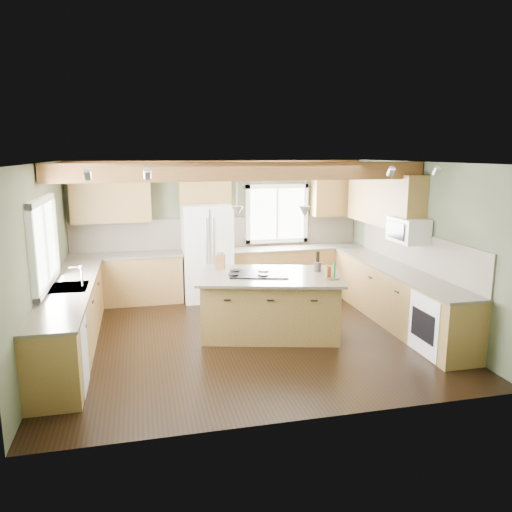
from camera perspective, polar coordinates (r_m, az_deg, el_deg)
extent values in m
plane|color=black|center=(7.67, -1.08, -9.16)|extent=(5.60, 5.60, 0.00)
plane|color=silver|center=(7.17, -1.16, 10.63)|extent=(5.60, 5.60, 0.00)
plane|color=#3F4732|center=(9.73, -4.20, 3.22)|extent=(5.60, 0.00, 5.60)
plane|color=#3F4732|center=(7.28, -23.22, -0.63)|extent=(0.00, 5.00, 5.00)
plane|color=#3F4732|center=(8.35, 18.04, 1.24)|extent=(0.00, 5.00, 5.00)
cube|color=brown|center=(7.27, -1.32, 9.62)|extent=(5.55, 0.26, 0.26)
cube|color=brown|center=(9.53, -4.22, 10.52)|extent=(5.55, 0.20, 0.10)
cube|color=brown|center=(9.73, -4.18, 2.68)|extent=(5.58, 0.03, 0.58)
cube|color=brown|center=(8.40, 17.74, 0.69)|extent=(0.03, 3.70, 0.58)
cube|color=brown|center=(9.50, -14.57, -2.64)|extent=(2.02, 0.60, 0.88)
cube|color=#4F453A|center=(9.40, -14.71, 0.08)|extent=(2.06, 0.64, 0.04)
cube|color=brown|center=(9.95, 4.65, -1.64)|extent=(2.62, 0.60, 0.88)
cube|color=#4F453A|center=(9.86, 4.70, 0.96)|extent=(2.66, 0.64, 0.04)
cube|color=brown|center=(7.49, -20.36, -6.88)|extent=(0.60, 3.70, 0.88)
cube|color=#4F453A|center=(7.37, -20.61, -3.48)|extent=(0.64, 3.74, 0.04)
cube|color=brown|center=(8.43, 15.74, -4.53)|extent=(0.60, 3.70, 0.88)
cube|color=#4F453A|center=(8.32, 15.92, -1.48)|extent=(0.64, 3.74, 0.04)
cube|color=brown|center=(9.38, -16.26, 6.46)|extent=(1.40, 0.35, 0.90)
cube|color=brown|center=(9.43, -5.93, 8.11)|extent=(0.96, 0.35, 0.70)
cube|color=brown|center=(8.95, 14.37, 6.33)|extent=(0.35, 2.20, 0.90)
cube|color=brown|center=(10.11, 8.99, 7.13)|extent=(0.90, 0.35, 0.90)
cube|color=white|center=(7.28, -23.16, 1.39)|extent=(0.04, 1.60, 1.05)
cube|color=white|center=(9.92, 2.39, 4.86)|extent=(1.10, 0.04, 1.00)
cube|color=#262628|center=(7.36, -20.61, -3.44)|extent=(0.50, 0.65, 0.03)
cylinder|color=#B2B2B7|center=(7.31, -19.30, -2.29)|extent=(0.02, 0.02, 0.28)
cube|color=white|center=(6.29, -21.68, -10.68)|extent=(0.60, 0.60, 0.84)
cube|color=white|center=(7.38, 20.54, -7.27)|extent=(0.60, 0.72, 0.84)
cube|color=white|center=(8.15, 17.00, 2.85)|extent=(0.40, 0.70, 0.38)
cone|color=#B2B2B7|center=(7.42, -2.16, 5.09)|extent=(0.18, 0.18, 0.16)
cone|color=#B2B2B7|center=(7.43, 5.58, 5.05)|extent=(0.18, 0.18, 0.16)
cube|color=white|center=(9.39, -5.61, 0.40)|extent=(0.90, 0.74, 1.80)
cube|color=brown|center=(7.71, 1.65, -5.61)|extent=(2.24, 1.68, 0.88)
cube|color=#4F453A|center=(7.58, 1.67, -2.29)|extent=(2.40, 1.85, 0.04)
cube|color=black|center=(7.58, 0.41, -2.06)|extent=(0.98, 0.78, 0.02)
cube|color=brown|center=(7.96, -4.07, -0.68)|extent=(0.16, 0.14, 0.22)
cylinder|color=#3A342F|center=(7.82, 7.06, -1.25)|extent=(0.13, 0.13, 0.14)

